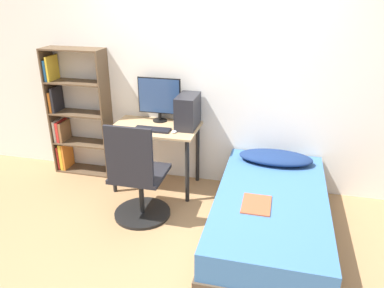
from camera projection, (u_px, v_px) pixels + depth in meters
ground_plane at (175, 256)px, 3.23m from camera, size 14.00×14.00×0.00m
wall_back at (210, 76)px, 4.03m from camera, size 8.00×0.05×2.50m
desk at (156, 137)px, 4.12m from camera, size 0.94×0.58×0.73m
bookshelf at (73, 117)px, 4.46m from camera, size 0.71×0.27×1.51m
office_chair at (138, 183)px, 3.60m from camera, size 0.57×0.57×1.03m
bed at (270, 217)px, 3.40m from camera, size 1.00×1.90×0.44m
pillow at (276, 157)px, 3.90m from camera, size 0.76×0.36×0.11m
magazine at (256, 204)px, 3.16m from camera, size 0.24×0.32×0.01m
monitor at (159, 98)px, 4.13m from camera, size 0.49×0.16×0.49m
keyboard at (152, 129)px, 3.96m from camera, size 0.39×0.14×0.02m
pc_tower at (188, 111)px, 3.99m from camera, size 0.21×0.38×0.35m
mouse at (174, 131)px, 3.91m from camera, size 0.06×0.09×0.02m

